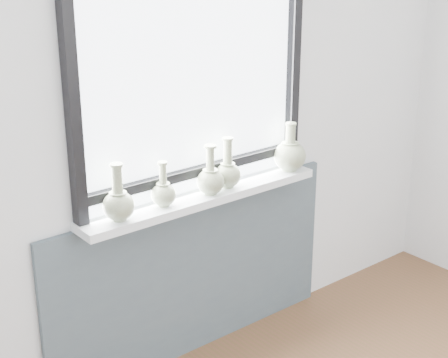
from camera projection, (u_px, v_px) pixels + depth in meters
back_wall at (189, 109)px, 3.24m from camera, size 3.60×0.02×2.60m
apron_panel at (196, 275)px, 3.51m from camera, size 1.70×0.03×0.86m
windowsill at (203, 197)px, 3.31m from camera, size 1.32×0.18×0.04m
window at (194, 80)px, 3.16m from camera, size 1.30×0.06×1.05m
vase_a at (118, 203)px, 2.98m from camera, size 0.14×0.14×0.26m
vase_b at (163, 192)px, 3.13m from camera, size 0.12×0.12×0.21m
vase_c at (210, 179)px, 3.27m from camera, size 0.13×0.13×0.24m
vase_d at (228, 172)px, 3.36m from camera, size 0.13×0.13×0.25m
vase_e at (290, 154)px, 3.59m from camera, size 0.17×0.17×0.26m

